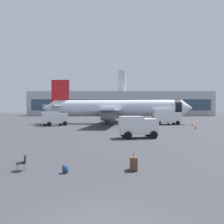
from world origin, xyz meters
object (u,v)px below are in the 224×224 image
rolling_suitcase (133,163)px  safety_cone_near (121,121)px  traveller_backpack (64,169)px  gate_chair (21,162)px  safety_cone_far (194,126)px  safety_cone_mid (191,124)px  service_truck (54,118)px  airplane_at_gate (114,108)px  fuel_truck (165,117)px  cargo_van (137,126)px

rolling_suitcase → safety_cone_near: bearing=88.3°
traveller_backpack → gate_chair: 2.54m
safety_cone_far → rolling_suitcase: (-13.53, -27.25, 0.01)m
safety_cone_mid → safety_cone_far: bearing=-105.1°
traveller_backpack → gate_chair: bearing=169.0°
service_truck → rolling_suitcase: bearing=-69.0°
airplane_at_gate → safety_cone_far: size_ratio=46.34×
safety_cone_far → rolling_suitcase: size_ratio=0.70×
airplane_at_gate → service_truck: bearing=-152.6°
fuel_truck → cargo_van: size_ratio=1.32×
safety_cone_far → safety_cone_mid: bearing=74.9°
fuel_truck → safety_cone_mid: bearing=-41.1°
airplane_at_gate → rolling_suitcase: bearing=-89.3°
rolling_suitcase → traveller_backpack: (-3.72, -0.58, -0.16)m
cargo_van → safety_cone_near: cargo_van is taller
cargo_van → safety_cone_far: size_ratio=6.06×
safety_cone_near → gate_chair: gate_chair is taller
rolling_suitcase → traveller_backpack: 3.77m
gate_chair → safety_cone_near: bearing=81.1°
safety_cone_mid → service_truck: bearing=178.9°
airplane_at_gate → fuel_truck: bearing=-15.8°
cargo_van → gate_chair: 16.45m
safety_cone_far → gate_chair: bearing=-125.8°
airplane_at_gate → cargo_van: size_ratio=7.65×
fuel_truck → traveller_backpack: (-14.48, -37.80, -1.54)m
service_truck → safety_cone_far: 27.43m
cargo_van → gate_chair: (-8.07, -14.30, -0.95)m
safety_cone_near → safety_cone_far: safety_cone_far is taller
fuel_truck → rolling_suitcase: (-10.76, -37.22, -1.38)m
safety_cone_near → gate_chair: size_ratio=0.69×
service_truck → traveller_backpack: (9.33, -34.50, -1.37)m
safety_cone_near → safety_cone_mid: bearing=-47.9°
airplane_at_gate → traveller_backpack: bearing=-94.5°
traveller_backpack → gate_chair: (-2.48, 0.48, 0.27)m
gate_chair → fuel_truck: bearing=65.6°
fuel_truck → cargo_van: bearing=-111.1°
rolling_suitcase → gate_chair: 6.20m
cargo_van → gate_chair: bearing=-119.4°
airplane_at_gate → rolling_suitcase: size_ratio=32.51×
safety_cone_far → fuel_truck: bearing=105.5°
airplane_at_gate → cargo_van: 26.41m
safety_cone_mid → gate_chair: gate_chair is taller
airplane_at_gate → cargo_van: (2.38, -26.21, -2.21)m
service_truck → safety_cone_mid: bearing=-1.1°
safety_cone_mid → cargo_van: bearing=-124.8°
safety_cone_far → service_truck: bearing=165.9°
cargo_van → rolling_suitcase: bearing=-97.5°
safety_cone_near → rolling_suitcase: size_ratio=0.54×
safety_cone_mid → safety_cone_far: size_ratio=0.80×
service_truck → cargo_van: 24.72m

